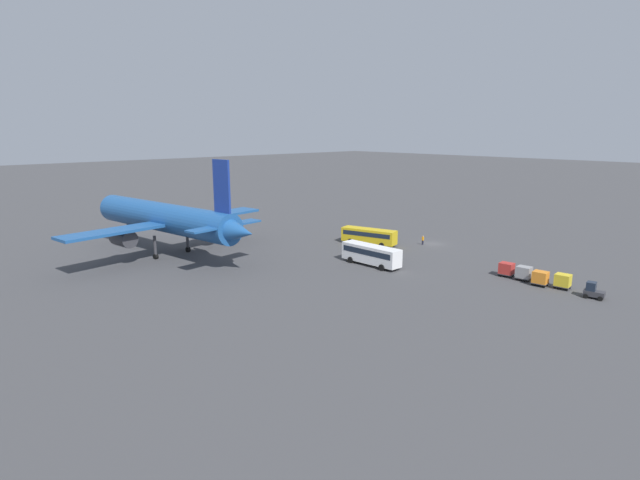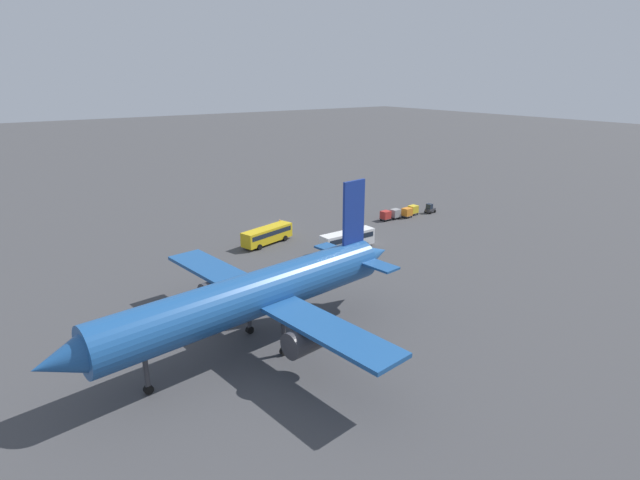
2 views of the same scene
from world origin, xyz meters
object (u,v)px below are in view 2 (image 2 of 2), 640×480
object	(u,v)px
shuttle_bus_far	(348,239)
cargo_cart_red	(386,215)
cargo_cart_orange	(407,212)
cargo_cart_grey	(395,213)
shuttle_bus_near	(267,234)
cargo_cart_yellow	(413,209)
worker_person	(280,223)
airplane	(255,295)
baggage_tug	(430,209)

from	to	relation	value
shuttle_bus_far	cargo_cart_red	size ratio (longest dim) A/B	4.89
cargo_cart_orange	cargo_cart_grey	world-z (taller)	same
shuttle_bus_near	cargo_cart_yellow	xyz separation A→B (m)	(-35.75, 0.92, -0.62)
shuttle_bus_near	cargo_cart_grey	world-z (taller)	shuttle_bus_near
worker_person	cargo_cart_yellow	world-z (taller)	cargo_cart_yellow
cargo_cart_orange	shuttle_bus_near	bearing A→B (deg)	-3.08
shuttle_bus_near	cargo_cart_orange	bearing A→B (deg)	161.47
shuttle_bus_far	cargo_cart_orange	bearing A→B (deg)	-160.00
airplane	shuttle_bus_far	bearing A→B (deg)	-152.03
baggage_tug	cargo_cart_grey	world-z (taller)	baggage_tug
cargo_cart_grey	cargo_cart_red	bearing A→B (deg)	-1.87
cargo_cart_orange	shuttle_bus_far	bearing A→B (deg)	21.17
cargo_cart_orange	cargo_cart_red	size ratio (longest dim) A/B	1.00
shuttle_bus_near	airplane	bearing A→B (deg)	43.45
shuttle_bus_near	worker_person	distance (m)	10.19
shuttle_bus_near	cargo_cart_yellow	world-z (taller)	shuttle_bus_near
cargo_cart_yellow	cargo_cart_red	size ratio (longest dim) A/B	1.00
shuttle_bus_far	baggage_tug	bearing A→B (deg)	-164.83
airplane	shuttle_bus_near	bearing A→B (deg)	-128.49
cargo_cart_grey	worker_person	bearing A→B (deg)	-19.68
shuttle_bus_far	cargo_cart_yellow	xyz separation A→B (m)	(-25.80, -9.82, -0.73)
worker_person	shuttle_bus_far	bearing A→B (deg)	99.34
shuttle_bus_near	shuttle_bus_far	world-z (taller)	shuttle_bus_far
shuttle_bus_far	cargo_cart_grey	bearing A→B (deg)	-155.73
shuttle_bus_far	cargo_cart_red	distance (m)	20.32
worker_person	cargo_cart_orange	size ratio (longest dim) A/B	0.81
worker_person	cargo_cart_grey	bearing A→B (deg)	160.32
shuttle_bus_near	cargo_cart_red	world-z (taller)	shuttle_bus_near
shuttle_bus_near	cargo_cart_red	bearing A→B (deg)	162.65
cargo_cart_red	shuttle_bus_near	bearing A→B (deg)	-1.91
baggage_tug	worker_person	distance (m)	34.28
shuttle_bus_near	cargo_cart_grey	bearing A→B (deg)	162.65
shuttle_bus_far	cargo_cart_red	world-z (taller)	shuttle_bus_far
shuttle_bus_far	cargo_cart_yellow	bearing A→B (deg)	-160.34
baggage_tug	cargo_cart_orange	bearing A→B (deg)	-10.81
cargo_cart_yellow	worker_person	bearing A→B (deg)	-16.06
shuttle_bus_near	cargo_cart_red	distance (m)	27.74
baggage_tug	cargo_cart_grey	distance (m)	9.61
shuttle_bus_far	worker_person	distance (m)	18.38
baggage_tug	cargo_cart_yellow	bearing A→B (deg)	-23.14
baggage_tug	cargo_cart_red	xyz separation A→B (m)	(12.24, -1.02, 0.25)
cargo_cart_orange	cargo_cart_grey	size ratio (longest dim) A/B	1.00
worker_person	cargo_cart_yellow	bearing A→B (deg)	163.94
shuttle_bus_far	cargo_cart_grey	distance (m)	22.66
airplane	cargo_cart_grey	world-z (taller)	airplane
airplane	cargo_cart_yellow	world-z (taller)	airplane
baggage_tug	cargo_cart_red	world-z (taller)	baggage_tug
worker_person	cargo_cart_grey	distance (m)	24.88
worker_person	cargo_cart_red	xyz separation A→B (m)	(-20.75, 8.29, 0.32)
shuttle_bus_far	cargo_cart_grey	world-z (taller)	shuttle_bus_far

